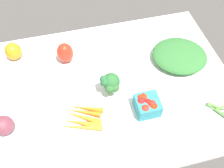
% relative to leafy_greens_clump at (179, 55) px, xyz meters
% --- Properties ---
extents(tablecloth, '(1.04, 0.76, 0.02)m').
position_rel_leafy_greens_clump_xyz_m(tablecloth, '(0.33, 0.07, -0.04)').
color(tablecloth, white).
rests_on(tablecloth, ground).
extents(leafy_greens_clump, '(0.30, 0.29, 0.06)m').
position_rel_leafy_greens_clump_xyz_m(leafy_greens_clump, '(0.00, 0.00, 0.00)').
color(leafy_greens_clump, '#317034').
rests_on(leafy_greens_clump, tablecloth).
extents(okra_pile, '(0.10, 0.09, 0.02)m').
position_rel_leafy_greens_clump_xyz_m(okra_pile, '(-0.06, 0.28, -0.02)').
color(okra_pile, '#548D3E').
rests_on(okra_pile, tablecloth).
extents(red_onion_center, '(0.08, 0.08, 0.08)m').
position_rel_leafy_greens_clump_xyz_m(red_onion_center, '(0.76, 0.17, 0.01)').
color(red_onion_center, brown).
rests_on(red_onion_center, tablecloth).
extents(broccoli_head, '(0.08, 0.08, 0.10)m').
position_rel_leafy_greens_clump_xyz_m(broccoli_head, '(0.34, 0.10, 0.04)').
color(broccoli_head, '#A2C076').
rests_on(broccoli_head, tablecloth).
extents(carrot_bunch, '(0.19, 0.15, 0.03)m').
position_rel_leafy_greens_clump_xyz_m(carrot_bunch, '(0.48, 0.20, -0.02)').
color(carrot_bunch, orange).
rests_on(carrot_bunch, tablecloth).
extents(berry_basket, '(0.09, 0.09, 0.08)m').
position_rel_leafy_greens_clump_xyz_m(berry_basket, '(0.23, 0.21, 0.01)').
color(berry_basket, teal).
rests_on(berry_basket, tablecloth).
extents(bell_pepper_orange, '(0.10, 0.10, 0.08)m').
position_rel_leafy_greens_clump_xyz_m(bell_pepper_orange, '(0.72, -0.19, 0.01)').
color(bell_pepper_orange, orange).
rests_on(bell_pepper_orange, tablecloth).
extents(bell_pepper_red, '(0.10, 0.10, 0.10)m').
position_rel_leafy_greens_clump_xyz_m(bell_pepper_red, '(0.50, -0.12, 0.02)').
color(bell_pepper_red, red).
rests_on(bell_pepper_red, tablecloth).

